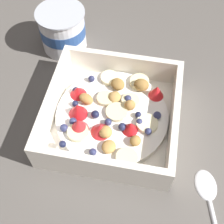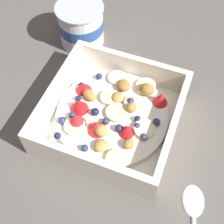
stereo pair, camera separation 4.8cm
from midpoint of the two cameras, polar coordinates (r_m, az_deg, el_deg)
The scene contains 4 objects.
ground_plane at distance 0.50m, azimuth 3.08°, elevation -3.19°, with size 2.40×2.40×0.00m, color #56514C.
fruit_bowl at distance 0.49m, azimuth 2.74°, elevation -0.85°, with size 0.20×0.20×0.06m.
spoon at distance 0.46m, azimuth 18.31°, elevation -18.86°, with size 0.06×0.17×0.01m.
yogurt_cup at distance 0.60m, azimuth -3.52°, elevation 16.00°, with size 0.09×0.09×0.08m.
Camera 2 is at (0.09, -0.24, 0.43)m, focal length 48.47 mm.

